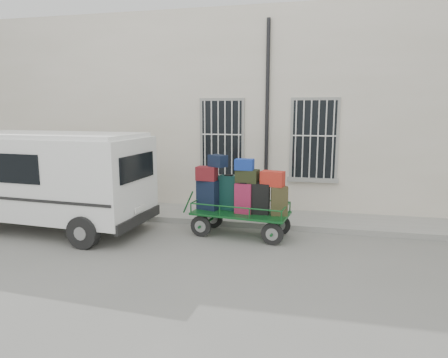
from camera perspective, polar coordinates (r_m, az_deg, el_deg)
ground at (r=9.52m, az=-2.11°, el=-9.06°), size 80.00×80.00×0.00m
building at (r=14.38m, az=3.64°, el=9.49°), size 24.00×5.15×6.00m
sidewalk at (r=11.54m, az=0.76°, el=-5.26°), size 24.00×1.70×0.15m
luggage_cart at (r=9.77m, az=2.32°, el=-2.48°), size 2.79×1.35×1.99m
van at (r=11.10m, az=-23.37°, el=0.51°), size 5.13×2.55×2.51m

